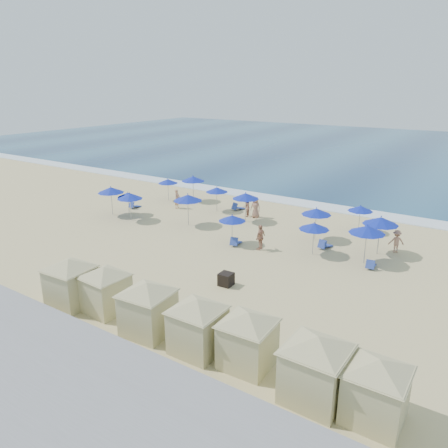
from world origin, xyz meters
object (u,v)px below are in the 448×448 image
Objects in this scene: cabana_2 at (148,302)px; umbrella_4 at (217,190)px; umbrella_9 at (360,208)px; umbrella_5 at (246,196)px; umbrella_8 at (314,226)px; cabana_0 at (70,276)px; umbrella_12 at (128,195)px; beachgoer_4 at (256,207)px; beachgoer_2 at (260,237)px; cabana_3 at (198,319)px; umbrella_11 at (367,230)px; beachgoer_3 at (396,241)px; umbrella_7 at (316,212)px; cabana_1 at (105,284)px; cabana_6 at (377,382)px; umbrella_13 at (130,196)px; umbrella_1 at (111,190)px; umbrella_10 at (381,221)px; umbrella_0 at (168,181)px; cabana_4 at (248,332)px; beachgoer_0 at (177,199)px; trash_bin at (226,279)px; umbrella_3 at (188,198)px; umbrella_6 at (232,218)px; cabana_5 at (316,360)px; beachgoer_1 at (246,207)px; umbrella_2 at (193,179)px.

umbrella_4 is at bearing 115.93° from cabana_2.
cabana_2 is 20.16m from umbrella_9.
umbrella_8 is (7.66, -3.82, -0.19)m from umbrella_5.
cabana_0 reaches higher than umbrella_12.
umbrella_9 reaches higher than beachgoer_4.
beachgoer_4 is at bearing 105.16° from cabana_2.
cabana_2 is 2.45× the size of beachgoer_2.
umbrella_11 is (3.04, 13.78, 0.72)m from cabana_3.
cabana_0 is 21.91m from umbrella_9.
umbrella_7 is at bearing -20.07° from beachgoer_3.
cabana_1 is 20.66m from umbrella_9.
beachgoer_4 is (-7.53, 5.30, -1.11)m from umbrella_8.
beachgoer_2 is (-2.36, -4.06, -1.26)m from umbrella_7.
umbrella_11 is at bearing 108.09° from cabana_6.
umbrella_7 reaches higher than umbrella_13.
umbrella_1 is 1.14× the size of umbrella_4.
umbrella_0 is at bearing 172.16° from umbrella_10.
umbrella_12 is (-19.82, 12.71, 0.28)m from cabana_4.
cabana_1 is 18.25m from umbrella_10.
umbrella_4 is 3.95m from beachgoer_0.
trash_bin is 0.17× the size of cabana_2.
umbrella_3 is (-8.56, 13.79, 0.71)m from cabana_2.
umbrella_5 is 0.94× the size of umbrella_10.
cabana_1 reaches higher than umbrella_8.
umbrella_9 is 4.63m from beachgoer_3.
trash_bin is 17.38m from umbrella_1.
umbrella_12 is (-14.74, 13.15, 0.22)m from cabana_2.
umbrella_9 is (6.77, 7.75, -0.04)m from umbrella_6.
umbrella_13 is (-23.67, 11.85, 0.59)m from cabana_6.
umbrella_3 is (-11.34, 13.67, 0.75)m from cabana_3.
umbrella_6 is 1.23× the size of beachgoer_4.
umbrella_0 reaches higher than umbrella_12.
umbrella_3 is at bearing -128.44° from beachgoer_4.
umbrella_4 is at bearing 95.18° from umbrella_3.
cabana_4 reaches higher than umbrella_1.
cabana_5 reaches higher than cabana_0.
umbrella_9 is 9.62m from beachgoer_1.
umbrella_6 is (-3.20, 12.09, 0.34)m from cabana_2.
cabana_1 is 1.64× the size of umbrella_2.
umbrella_6 is 0.83× the size of umbrella_10.
umbrella_1 reaches higher than umbrella_5.
beachgoer_0 is at bearing 143.41° from cabana_6.
cabana_0 reaches higher than umbrella_7.
umbrella_12 is (-20.55, -0.75, -0.46)m from umbrella_11.
umbrella_4 is at bearing 132.12° from umbrella_6.
cabana_1 is 17.25m from umbrella_12.
cabana_5 is 14.52m from umbrella_8.
umbrella_5 is (7.71, -2.84, -0.03)m from umbrella_2.
cabana_6 is 2.33× the size of beachgoer_2.
umbrella_11 is (20.97, -5.02, 0.35)m from umbrella_0.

